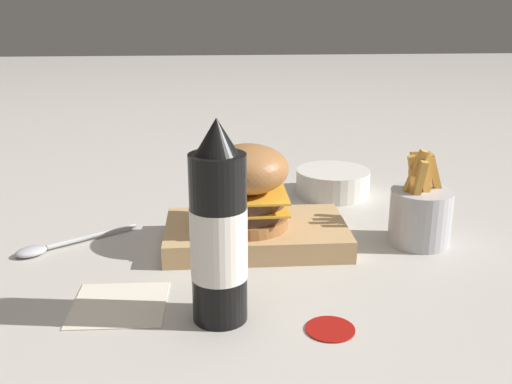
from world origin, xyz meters
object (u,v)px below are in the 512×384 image
(side_bowl, at_px, (333,181))
(ketchup_bottle, at_px, (219,233))
(spoon, at_px, (49,247))
(serving_board, at_px, (256,234))
(burger, at_px, (248,186))
(fries_basket, at_px, (420,214))

(side_bowl, bearing_deg, ketchup_bottle, -116.40)
(spoon, bearing_deg, serving_board, 146.21)
(burger, bearing_deg, side_bowl, 53.55)
(burger, distance_m, spoon, 0.30)
(side_bowl, distance_m, spoon, 0.52)
(fries_basket, height_order, side_bowl, fries_basket)
(serving_board, height_order, fries_basket, fries_basket)
(ketchup_bottle, distance_m, spoon, 0.34)
(side_bowl, bearing_deg, serving_board, -125.35)
(ketchup_bottle, relative_size, side_bowl, 1.72)
(serving_board, relative_size, side_bowl, 1.96)
(ketchup_bottle, bearing_deg, spoon, 139.52)
(fries_basket, height_order, spoon, fries_basket)
(burger, relative_size, ketchup_bottle, 0.52)
(burger, height_order, side_bowl, burger)
(fries_basket, xyz_separation_m, spoon, (-0.55, 0.01, -0.04))
(burger, xyz_separation_m, spoon, (-0.29, 0.01, -0.09))
(ketchup_bottle, bearing_deg, burger, 77.69)
(ketchup_bottle, relative_size, fries_basket, 1.58)
(burger, bearing_deg, serving_board, 32.66)
(burger, distance_m, fries_basket, 0.26)
(burger, relative_size, side_bowl, 0.90)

